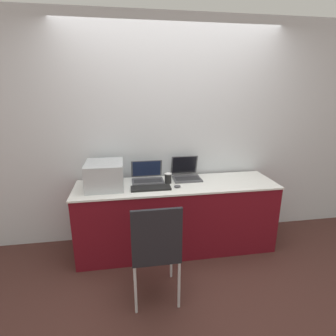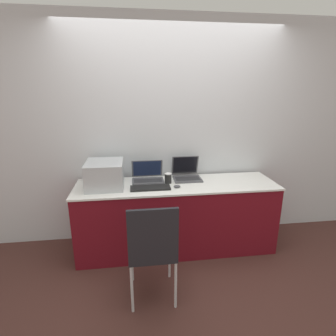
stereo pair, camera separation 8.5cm
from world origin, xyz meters
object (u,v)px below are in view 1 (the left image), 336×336
(laptop_right, at_px, (186,174))
(chair, at_px, (155,246))
(laptop_left, at_px, (147,177))
(printer, at_px, (105,174))
(external_keyboard, at_px, (151,188))
(coffee_cup, at_px, (168,178))
(mouse, at_px, (177,186))

(laptop_right, bearing_deg, chair, -116.42)
(laptop_left, bearing_deg, chair, -91.28)
(printer, distance_m, chair, 1.00)
(external_keyboard, bearing_deg, chair, -92.81)
(coffee_cup, height_order, mouse, coffee_cup)
(printer, relative_size, laptop_left, 1.19)
(laptop_right, distance_m, coffee_cup, 0.27)
(mouse, height_order, chair, chair)
(laptop_left, height_order, laptop_right, laptop_right)
(coffee_cup, relative_size, mouse, 1.52)
(laptop_right, xyz_separation_m, mouse, (-0.16, -0.30, -0.04))
(laptop_left, xyz_separation_m, coffee_cup, (0.22, -0.12, 0.01))
(chair, bearing_deg, laptop_left, 88.72)
(laptop_left, xyz_separation_m, mouse, (0.30, -0.28, -0.04))
(printer, xyz_separation_m, laptop_left, (0.46, 0.14, -0.10))
(coffee_cup, bearing_deg, external_keyboard, -144.16)
(laptop_left, height_order, coffee_cup, laptop_left)
(laptop_right, relative_size, chair, 0.34)
(external_keyboard, height_order, coffee_cup, coffee_cup)
(printer, bearing_deg, laptop_right, 9.85)
(laptop_left, relative_size, coffee_cup, 3.14)
(printer, bearing_deg, coffee_cup, 1.87)
(printer, height_order, laptop_left, printer)
(mouse, distance_m, chair, 0.79)
(mouse, bearing_deg, laptop_right, 61.35)
(coffee_cup, relative_size, chair, 0.12)
(laptop_right, bearing_deg, coffee_cup, -149.86)
(mouse, bearing_deg, laptop_left, 137.12)
(chair, bearing_deg, printer, 118.71)
(laptop_right, relative_size, external_keyboard, 0.76)
(mouse, bearing_deg, printer, 169.79)
(printer, xyz_separation_m, laptop_right, (0.92, 0.16, -0.09))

